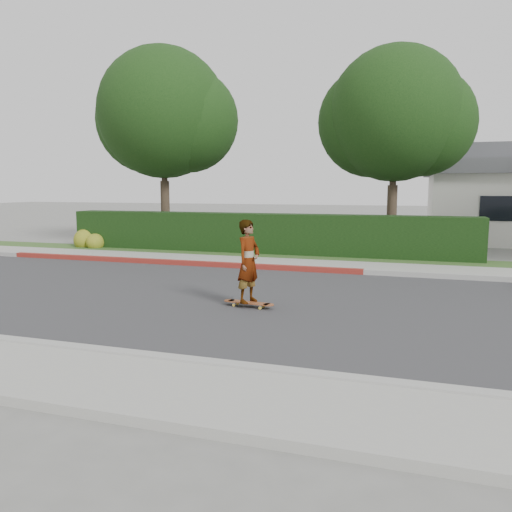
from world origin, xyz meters
name	(u,v)px	position (x,y,z in m)	size (l,w,h in m)	color
ground	(296,304)	(0.00, 0.00, 0.00)	(120.00, 120.00, 0.00)	slate
road	(296,304)	(0.00, 0.00, 0.01)	(60.00, 8.00, 0.01)	#2D2D30
curb_near	(227,368)	(0.00, -4.10, 0.07)	(60.00, 0.20, 0.15)	#9E9E99
sidewalk_near	(199,396)	(0.00, -5.00, 0.06)	(60.00, 1.60, 0.12)	gray
curb_far	(328,270)	(0.00, 4.10, 0.07)	(60.00, 0.20, 0.15)	#9E9E99
curb_red_section	(172,262)	(-5.00, 4.10, 0.08)	(12.00, 0.21, 0.15)	maroon
sidewalk_far	(333,266)	(0.00, 5.00, 0.06)	(60.00, 1.60, 0.12)	gray
planting_strip	(341,259)	(0.00, 6.60, 0.05)	(60.00, 1.60, 0.10)	#2D4C1E
hedge	(260,234)	(-3.00, 7.20, 0.75)	(15.00, 1.00, 1.50)	black
flowering_shrub	(88,241)	(-10.01, 6.74, 0.33)	(1.40, 1.00, 0.90)	#2D4C19
tree_left	(165,117)	(-7.51, 8.69, 5.26)	(5.99, 5.21, 8.00)	#33261C
tree_center	(395,119)	(1.49, 9.19, 4.90)	(5.66, 4.84, 7.44)	#33261C
skateboard	(249,303)	(-0.87, -0.57, 0.10)	(1.12, 0.36, 0.10)	gold
skateboarder	(249,261)	(-0.87, -0.57, 0.96)	(0.61, 0.40, 1.69)	white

